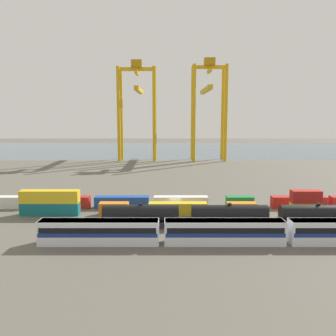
% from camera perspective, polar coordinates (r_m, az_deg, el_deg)
% --- Properties ---
extents(ground_plane, '(420.00, 420.00, 0.00)m').
position_cam_1_polar(ground_plane, '(120.46, 0.79, -1.62)').
color(ground_plane, '#5B564C').
extents(harbour_water, '(400.00, 110.00, 0.01)m').
position_cam_1_polar(harbour_water, '(223.26, 0.44, 2.92)').
color(harbour_water, '#475B6B').
rests_on(harbour_water, ground_plane).
extents(passenger_train, '(59.62, 3.14, 3.90)m').
position_cam_1_polar(passenger_train, '(60.36, 8.80, -9.66)').
color(passenger_train, silver).
rests_on(passenger_train, ground_plane).
extents(freight_tank_row, '(79.90, 3.03, 4.49)m').
position_cam_1_polar(freight_tank_row, '(73.84, 22.38, -6.87)').
color(freight_tank_row, '#232326').
rests_on(freight_tank_row, ground_plane).
extents(shipping_container_0, '(12.10, 2.44, 2.60)m').
position_cam_1_polar(shipping_container_0, '(80.38, -17.86, -6.06)').
color(shipping_container_0, '#146066').
rests_on(shipping_container_0, ground_plane).
extents(shipping_container_1, '(12.10, 2.44, 2.60)m').
position_cam_1_polar(shipping_container_1, '(79.79, -17.94, -4.25)').
color(shipping_container_1, gold).
rests_on(shipping_container_1, shipping_container_0).
extents(shipping_container_2, '(6.04, 2.44, 2.60)m').
position_cam_1_polar(shipping_container_2, '(77.36, -8.39, -6.30)').
color(shipping_container_2, orange).
rests_on(shipping_container_2, ground_plane).
extents(shipping_container_3, '(12.10, 2.44, 2.60)m').
position_cam_1_polar(shipping_container_3, '(76.56, 1.56, -6.37)').
color(shipping_container_3, gold).
rests_on(shipping_container_3, ground_plane).
extents(shipping_container_4, '(6.04, 2.44, 2.60)m').
position_cam_1_polar(shipping_container_4, '(78.05, 11.42, -6.25)').
color(shipping_container_4, orange).
rests_on(shipping_container_4, ground_plane).
extents(shipping_container_5, '(6.04, 2.44, 2.60)m').
position_cam_1_polar(shipping_container_5, '(81.71, 20.65, -5.97)').
color(shipping_container_5, gold).
rests_on(shipping_container_5, ground_plane).
extents(shipping_container_6, '(6.04, 2.44, 2.60)m').
position_cam_1_polar(shipping_container_6, '(81.13, 20.74, -4.18)').
color(shipping_container_6, '#AD211C').
rests_on(shipping_container_6, shipping_container_5).
extents(shipping_container_8, '(12.10, 2.44, 2.60)m').
position_cam_1_polar(shipping_container_8, '(90.06, -24.16, -4.87)').
color(shipping_container_8, silver).
rests_on(shipping_container_8, ground_plane).
extents(shipping_container_9, '(12.10, 2.44, 2.60)m').
position_cam_1_polar(shipping_container_9, '(85.53, -16.02, -5.13)').
color(shipping_container_9, '#AD211C').
rests_on(shipping_container_9, ground_plane).
extents(shipping_container_10, '(12.10, 2.44, 2.60)m').
position_cam_1_polar(shipping_container_10, '(82.87, -7.17, -5.30)').
color(shipping_container_10, '#1C4299').
rests_on(shipping_container_10, ground_plane).
extents(shipping_container_11, '(12.10, 2.44, 2.60)m').
position_cam_1_polar(shipping_container_11, '(82.27, 2.04, -5.34)').
color(shipping_container_11, silver).
rests_on(shipping_container_11, ground_plane).
extents(shipping_container_12, '(6.04, 2.44, 2.60)m').
position_cam_1_polar(shipping_container_12, '(83.77, 11.14, -5.24)').
color(shipping_container_12, '#197538').
rests_on(shipping_container_12, ground_plane).
extents(shipping_container_13, '(12.10, 2.44, 2.60)m').
position_cam_1_polar(shipping_container_13, '(87.28, 19.72, -5.03)').
color(shipping_container_13, '#AD211C').
rests_on(shipping_container_13, ground_plane).
extents(gantry_crane_west, '(17.46, 33.03, 45.18)m').
position_cam_1_polar(gantry_crane_west, '(171.98, -4.74, 10.44)').
color(gantry_crane_west, gold).
rests_on(gantry_crane_west, ground_plane).
extents(gantry_crane_central, '(15.79, 41.52, 46.08)m').
position_cam_1_polar(gantry_crane_central, '(173.68, 6.31, 10.61)').
color(gantry_crane_central, gold).
rests_on(gantry_crane_central, ground_plane).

